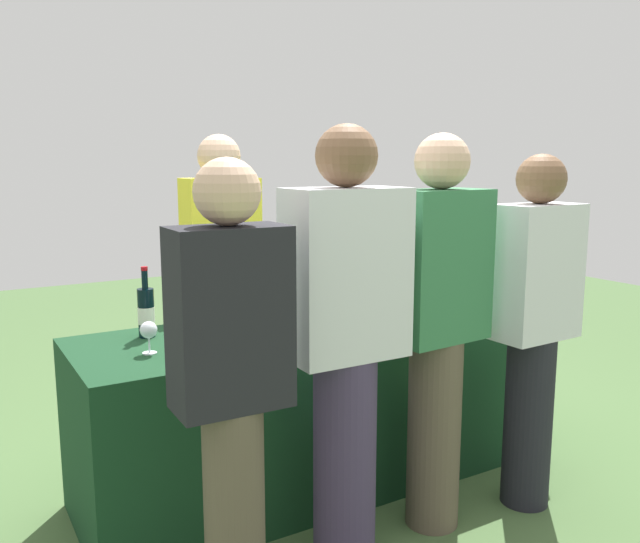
{
  "coord_description": "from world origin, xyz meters",
  "views": [
    {
      "loc": [
        -1.53,
        -2.58,
        1.53
      ],
      "look_at": [
        0.0,
        0.0,
        1.03
      ],
      "focal_mm": 36.85,
      "sensor_mm": 36.0,
      "label": 1
    }
  ],
  "objects_px": {
    "wine_bottle_0": "(146,312)",
    "menu_board": "(375,327)",
    "wine_glass_2": "(212,326)",
    "guest_2": "(437,321)",
    "wine_glass_0": "(149,331)",
    "guest_1": "(345,338)",
    "wine_glass_4": "(425,294)",
    "server_pouring": "(222,279)",
    "wine_bottle_3": "(431,284)",
    "wine_bottle_2": "(327,295)",
    "guest_0": "(231,383)",
    "wine_glass_3": "(260,320)",
    "wine_bottle_1": "(274,301)",
    "guest_3": "(534,321)",
    "wine_glass_1": "(188,329)"
  },
  "relations": [
    {
      "from": "menu_board",
      "to": "wine_glass_4",
      "type": "bearing_deg",
      "value": -113.41
    },
    {
      "from": "wine_glass_0",
      "to": "guest_0",
      "type": "relative_size",
      "value": 0.08
    },
    {
      "from": "wine_glass_3",
      "to": "guest_2",
      "type": "relative_size",
      "value": 0.09
    },
    {
      "from": "wine_bottle_1",
      "to": "wine_glass_3",
      "type": "xyz_separation_m",
      "value": [
        -0.2,
        -0.25,
        -0.01
      ]
    },
    {
      "from": "guest_2",
      "to": "menu_board",
      "type": "height_order",
      "value": "guest_2"
    },
    {
      "from": "wine_glass_0",
      "to": "server_pouring",
      "type": "relative_size",
      "value": 0.08
    },
    {
      "from": "wine_glass_2",
      "to": "guest_0",
      "type": "bearing_deg",
      "value": -105.83
    },
    {
      "from": "wine_bottle_2",
      "to": "wine_bottle_3",
      "type": "relative_size",
      "value": 1.06
    },
    {
      "from": "wine_glass_0",
      "to": "guest_3",
      "type": "height_order",
      "value": "guest_3"
    },
    {
      "from": "wine_bottle_2",
      "to": "wine_glass_3",
      "type": "xyz_separation_m",
      "value": [
        -0.49,
        -0.27,
        -0.01
      ]
    },
    {
      "from": "wine_glass_3",
      "to": "menu_board",
      "type": "distance_m",
      "value": 1.81
    },
    {
      "from": "wine_bottle_2",
      "to": "wine_glass_3",
      "type": "relative_size",
      "value": 2.16
    },
    {
      "from": "wine_glass_0",
      "to": "guest_1",
      "type": "relative_size",
      "value": 0.08
    },
    {
      "from": "wine_glass_2",
      "to": "guest_1",
      "type": "height_order",
      "value": "guest_1"
    },
    {
      "from": "wine_bottle_3",
      "to": "wine_bottle_1",
      "type": "bearing_deg",
      "value": -179.67
    },
    {
      "from": "wine_glass_2",
      "to": "guest_1",
      "type": "distance_m",
      "value": 0.57
    },
    {
      "from": "wine_bottle_0",
      "to": "menu_board",
      "type": "relative_size",
      "value": 0.36
    },
    {
      "from": "wine_bottle_2",
      "to": "guest_1",
      "type": "xyz_separation_m",
      "value": [
        -0.35,
        -0.7,
        -0.0
      ]
    },
    {
      "from": "wine_glass_4",
      "to": "menu_board",
      "type": "xyz_separation_m",
      "value": [
        0.4,
        0.99,
        -0.44
      ]
    },
    {
      "from": "wine_glass_3",
      "to": "guest_2",
      "type": "xyz_separation_m",
      "value": [
        0.61,
        -0.4,
        0.01
      ]
    },
    {
      "from": "wine_bottle_1",
      "to": "wine_glass_1",
      "type": "relative_size",
      "value": 2.24
    },
    {
      "from": "guest_2",
      "to": "wine_glass_3",
      "type": "bearing_deg",
      "value": 142.67
    },
    {
      "from": "menu_board",
      "to": "wine_glass_3",
      "type": "bearing_deg",
      "value": -142.57
    },
    {
      "from": "wine_bottle_3",
      "to": "wine_glass_2",
      "type": "bearing_deg",
      "value": -170.22
    },
    {
      "from": "wine_glass_4",
      "to": "guest_3",
      "type": "relative_size",
      "value": 0.09
    },
    {
      "from": "wine_bottle_0",
      "to": "wine_bottle_3",
      "type": "bearing_deg",
      "value": -4.35
    },
    {
      "from": "wine_glass_2",
      "to": "guest_2",
      "type": "distance_m",
      "value": 0.91
    },
    {
      "from": "guest_1",
      "to": "menu_board",
      "type": "xyz_separation_m",
      "value": [
        1.23,
        1.53,
        -0.46
      ]
    },
    {
      "from": "wine_bottle_2",
      "to": "wine_glass_3",
      "type": "distance_m",
      "value": 0.55
    },
    {
      "from": "wine_glass_3",
      "to": "wine_glass_4",
      "type": "distance_m",
      "value": 0.97
    },
    {
      "from": "wine_bottle_2",
      "to": "server_pouring",
      "type": "distance_m",
      "value": 0.64
    },
    {
      "from": "wine_bottle_0",
      "to": "wine_bottle_2",
      "type": "relative_size",
      "value": 0.97
    },
    {
      "from": "wine_glass_3",
      "to": "server_pouring",
      "type": "bearing_deg",
      "value": 78.14
    },
    {
      "from": "wine_bottle_3",
      "to": "wine_glass_4",
      "type": "bearing_deg",
      "value": -137.7
    },
    {
      "from": "wine_glass_1",
      "to": "wine_glass_0",
      "type": "bearing_deg",
      "value": 140.4
    },
    {
      "from": "wine_bottle_3",
      "to": "wine_glass_3",
      "type": "relative_size",
      "value": 2.04
    },
    {
      "from": "wine_glass_4",
      "to": "server_pouring",
      "type": "xyz_separation_m",
      "value": [
        -0.79,
        0.72,
        0.04
      ]
    },
    {
      "from": "wine_glass_0",
      "to": "wine_glass_2",
      "type": "bearing_deg",
      "value": -20.92
    },
    {
      "from": "wine_glass_2",
      "to": "wine_glass_3",
      "type": "relative_size",
      "value": 0.97
    },
    {
      "from": "guest_3",
      "to": "guest_2",
      "type": "bearing_deg",
      "value": 168.36
    },
    {
      "from": "wine_bottle_0",
      "to": "menu_board",
      "type": "xyz_separation_m",
      "value": [
        1.73,
        0.72,
        -0.45
      ]
    },
    {
      "from": "wine_glass_3",
      "to": "guest_0",
      "type": "relative_size",
      "value": 0.1
    },
    {
      "from": "guest_2",
      "to": "guest_1",
      "type": "bearing_deg",
      "value": -179.59
    },
    {
      "from": "server_pouring",
      "to": "guest_0",
      "type": "height_order",
      "value": "server_pouring"
    },
    {
      "from": "guest_0",
      "to": "guest_3",
      "type": "bearing_deg",
      "value": 4.03
    },
    {
      "from": "wine_bottle_0",
      "to": "guest_3",
      "type": "xyz_separation_m",
      "value": [
        1.45,
        -0.85,
        -0.04
      ]
    },
    {
      "from": "wine_glass_0",
      "to": "guest_1",
      "type": "height_order",
      "value": "guest_1"
    },
    {
      "from": "wine_bottle_1",
      "to": "guest_2",
      "type": "xyz_separation_m",
      "value": [
        0.41,
        -0.65,
        -0.01
      ]
    },
    {
      "from": "wine_glass_2",
      "to": "menu_board",
      "type": "height_order",
      "value": "wine_glass_2"
    },
    {
      "from": "guest_3",
      "to": "wine_bottle_1",
      "type": "bearing_deg",
      "value": 138.46
    }
  ]
}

